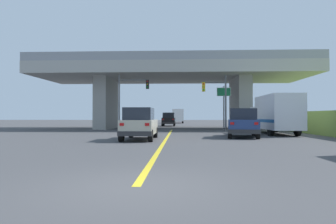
{
  "coord_description": "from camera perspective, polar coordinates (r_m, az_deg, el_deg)",
  "views": [
    {
      "loc": [
        0.94,
        -6.24,
        1.5
      ],
      "look_at": [
        -0.12,
        18.9,
        1.85
      ],
      "focal_mm": 31.64,
      "sensor_mm": 36.0,
      "label": 1
    }
  ],
  "objects": [
    {
      "name": "sedan_oncoming",
      "position": [
        44.77,
        0.13,
        -1.42
      ],
      "size": [
        1.96,
        4.78,
        2.02
      ],
      "color": "black",
      "rests_on": "ground"
    },
    {
      "name": "traffic_signal_farside",
      "position": [
        31.81,
        -7.53,
        3.41
      ],
      "size": [
        3.29,
        0.36,
        5.98
      ],
      "color": "slate",
      "rests_on": "ground"
    },
    {
      "name": "box_truck",
      "position": [
        26.08,
        19.95,
        -0.38
      ],
      "size": [
        2.33,
        7.57,
        3.17
      ],
      "color": "silver",
      "rests_on": "ground"
    },
    {
      "name": "lane_divider_stripe",
      "position": [
        19.36,
        -0.38,
        -5.23
      ],
      "size": [
        0.2,
        26.09,
        0.01
      ],
      "primitive_type": "cube",
      "color": "yellow",
      "rests_on": "ground"
    },
    {
      "name": "traffic_signal_nearside",
      "position": [
        30.92,
        9.6,
        3.07
      ],
      "size": [
        2.51,
        0.36,
        5.72
      ],
      "color": "#56595E",
      "rests_on": "ground"
    },
    {
      "name": "suv_lead",
      "position": [
        18.9,
        -5.48,
        -2.27
      ],
      "size": [
        1.97,
        4.54,
        2.02
      ],
      "color": "#B7B29E",
      "rests_on": "ground"
    },
    {
      "name": "ground",
      "position": [
        35.27,
        0.89,
        -3.23
      ],
      "size": [
        160.0,
        160.0,
        0.0
      ],
      "primitive_type": "plane",
      "color": "#424244"
    },
    {
      "name": "semi_truck_distant",
      "position": [
        63.71,
        1.95,
        -0.73
      ],
      "size": [
        2.33,
        7.2,
        2.97
      ],
      "color": "red",
      "rests_on": "ground"
    },
    {
      "name": "suv_crossing",
      "position": [
        21.72,
        14.18,
        -2.05
      ],
      "size": [
        2.73,
        4.84,
        2.02
      ],
      "rotation": [
        0.0,
        0.0,
        -0.16
      ],
      "color": "navy",
      "rests_on": "ground"
    },
    {
      "name": "highway_sign",
      "position": [
        32.56,
        10.7,
        2.66
      ],
      "size": [
        1.5,
        0.17,
        4.74
      ],
      "color": "slate",
      "rests_on": "ground"
    },
    {
      "name": "overpass_bridge",
      "position": [
        35.51,
        0.89,
        6.32
      ],
      "size": [
        31.37,
        10.84,
        8.14
      ],
      "color": "#A8A59E",
      "rests_on": "ground"
    }
  ]
}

